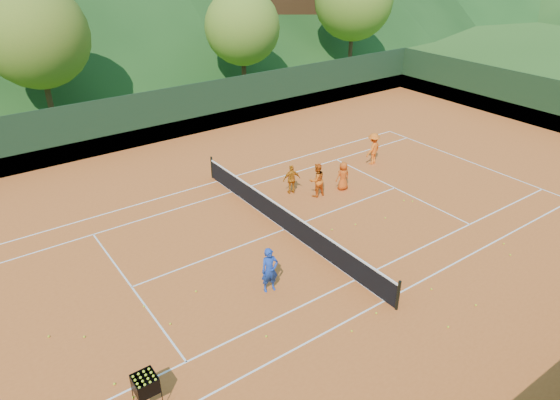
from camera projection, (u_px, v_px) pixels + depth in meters
ground at (285, 230)px, 20.09m from camera, size 400.00×400.00×0.00m
clay_court at (285, 230)px, 20.09m from camera, size 40.00×24.00×0.02m
coach at (270, 270)px, 16.28m from camera, size 0.65×0.50×1.61m
student_a at (317, 180)px, 22.32m from camera, size 0.80×0.65×1.57m
student_b at (292, 179)px, 22.61m from camera, size 0.87×0.55×1.38m
student_c at (343, 176)px, 22.95m from camera, size 0.71×0.51×1.37m
student_d at (373, 149)px, 25.52m from camera, size 1.19×0.88×1.65m
tennis_ball_0 at (373, 281)px, 17.01m from camera, size 0.07×0.07×0.07m
tennis_ball_1 at (114, 384)px, 13.11m from camera, size 0.07×0.07×0.07m
tennis_ball_3 at (385, 218)px, 20.83m from camera, size 0.07×0.07×0.07m
tennis_ball_4 at (144, 306)px, 15.86m from camera, size 0.07×0.07×0.07m
tennis_ball_5 at (84, 337)px, 14.66m from camera, size 0.07×0.07×0.07m
tennis_ball_6 at (510, 255)px, 18.41m from camera, size 0.07×0.07×0.07m
tennis_ball_7 at (476, 305)px, 15.91m from camera, size 0.07×0.07×0.07m
tennis_ball_8 at (170, 324)px, 15.14m from camera, size 0.07×0.07×0.07m
tennis_ball_9 at (504, 244)px, 19.08m from camera, size 0.07×0.07×0.07m
tennis_ball_10 at (404, 201)px, 22.20m from camera, size 0.07×0.07×0.07m
tennis_ball_11 at (352, 331)px, 14.87m from camera, size 0.07×0.07×0.07m
tennis_ball_12 at (355, 224)px, 20.36m from camera, size 0.07×0.07×0.07m
tennis_ball_13 at (431, 289)px, 16.63m from camera, size 0.07×0.07×0.07m
tennis_ball_14 at (266, 336)px, 14.67m from camera, size 0.07×0.07×0.07m
tennis_ball_15 at (133, 397)px, 12.74m from camera, size 0.07×0.07×0.07m
tennis_ball_17 at (413, 201)px, 22.13m from camera, size 0.07×0.07×0.07m
tennis_ball_20 at (196, 291)px, 16.53m from camera, size 0.07×0.07×0.07m
tennis_ball_22 at (448, 327)px, 15.02m from camera, size 0.07×0.07×0.07m
tennis_ball_23 at (332, 230)px, 20.00m from camera, size 0.07×0.07×0.07m
tennis_ball_25 at (376, 313)px, 15.57m from camera, size 0.07×0.07×0.07m
tennis_ball_26 at (49, 337)px, 14.67m from camera, size 0.07×0.07×0.07m
court_lines at (285, 229)px, 20.08m from camera, size 23.83×11.03×0.00m
tennis_net at (285, 219)px, 19.85m from camera, size 0.10×12.07×1.10m
perimeter_fence at (285, 202)px, 19.50m from camera, size 40.40×24.24×3.00m
ball_hopper at (145, 384)px, 12.20m from camera, size 0.57×0.57×1.00m
chalet_mid at (117, 4)px, 45.23m from camera, size 12.65×8.82×11.45m
tree_b at (35, 35)px, 29.94m from camera, size 6.40×6.40×8.40m
tree_c at (242, 27)px, 36.74m from camera, size 5.60×5.60×7.35m
tree_d at (354, 0)px, 43.19m from camera, size 6.80×6.80×8.93m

